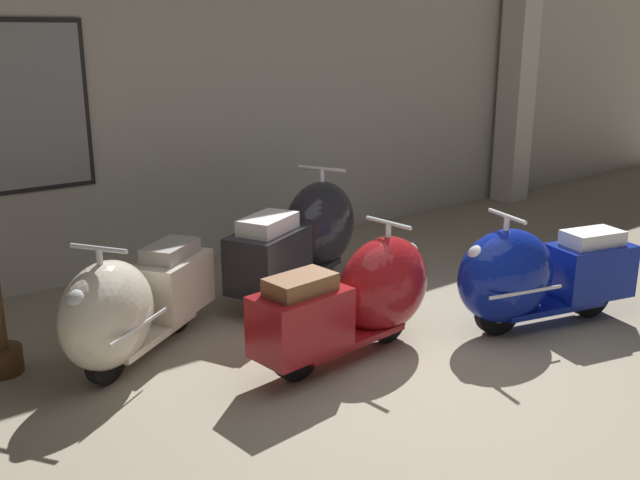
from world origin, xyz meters
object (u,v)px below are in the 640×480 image
at_px(scooter_0, 129,306).
at_px(scooter_1, 361,297).
at_px(scooter_3, 532,276).
at_px(scooter_2, 306,236).

distance_m(scooter_0, scooter_1, 1.61).
bearing_deg(scooter_0, scooter_3, 121.42).
bearing_deg(scooter_2, scooter_3, -90.59).
relative_size(scooter_2, scooter_3, 1.10).
relative_size(scooter_1, scooter_2, 0.88).
bearing_deg(scooter_2, scooter_1, -136.03).
bearing_deg(scooter_1, scooter_0, 143.36).
distance_m(scooter_0, scooter_3, 3.02).
bearing_deg(scooter_0, scooter_2, 162.22).
bearing_deg(scooter_0, scooter_1, 115.68).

